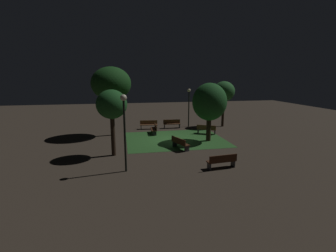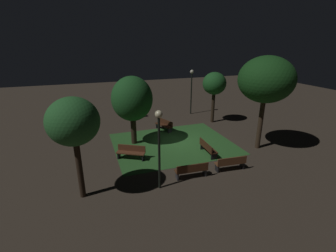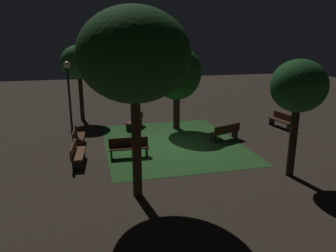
# 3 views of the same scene
# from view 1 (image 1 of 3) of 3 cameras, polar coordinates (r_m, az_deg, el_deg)

# --- Properties ---
(ground_plane) EXTENTS (60.00, 60.00, 0.00)m
(ground_plane) POSITION_cam_1_polar(r_m,az_deg,el_deg) (21.21, 0.25, -3.21)
(ground_plane) COLOR #3D3328
(grass_lawn) EXTENTS (8.40, 6.80, 0.01)m
(grass_lawn) POSITION_cam_1_polar(r_m,az_deg,el_deg) (21.36, 1.70, -3.09)
(grass_lawn) COLOR #2D6028
(grass_lawn) RESTS_ON ground
(bench_path_side) EXTENTS (1.83, 0.59, 0.88)m
(bench_path_side) POSITION_cam_1_polar(r_m,az_deg,el_deg) (25.89, 0.90, 0.59)
(bench_path_side) COLOR #512D19
(bench_path_side) RESTS_ON ground
(bench_front_left) EXTENTS (1.83, 0.62, 0.88)m
(bench_front_left) POSITION_cam_1_polar(r_m,az_deg,el_deg) (25.51, -4.51, 0.39)
(bench_front_left) COLOR brown
(bench_front_left) RESTS_ON ground
(bench_front_right) EXTENTS (1.84, 0.68, 0.88)m
(bench_front_right) POSITION_cam_1_polar(r_m,az_deg,el_deg) (14.98, 12.48, -7.93)
(bench_front_right) COLOR #422314
(bench_front_right) RESTS_ON ground
(bench_back_row) EXTENTS (1.09, 1.85, 0.88)m
(bench_back_row) POSITION_cam_1_polar(r_m,az_deg,el_deg) (18.46, 2.77, -3.93)
(bench_back_row) COLOR #422314
(bench_back_row) RESTS_ON ground
(bench_corner) EXTENTS (0.56, 1.82, 0.88)m
(bench_corner) POSITION_cam_1_polar(r_m,az_deg,el_deg) (23.31, -3.20, -0.66)
(bench_corner) COLOR #422314
(bench_corner) RESTS_ON ground
(bench_near_trees) EXTENTS (1.80, 1.31, 0.88)m
(bench_near_trees) POSITION_cam_1_polar(r_m,az_deg,el_deg) (23.46, 8.95, -0.70)
(bench_near_trees) COLOR brown
(bench_near_trees) RESTS_ON ground
(tree_back_right) EXTENTS (2.28, 2.28, 4.87)m
(tree_back_right) POSITION_cam_1_polar(r_m,az_deg,el_deg) (26.98, 12.89, 7.76)
(tree_back_right) COLOR #2D2116
(tree_back_right) RESTS_ON ground
(tree_tall_center) EXTENTS (3.55, 3.55, 6.25)m
(tree_tall_center) POSITION_cam_1_polar(r_m,az_deg,el_deg) (22.81, -13.12, 9.55)
(tree_tall_center) COLOR #38281C
(tree_tall_center) RESTS_ON ground
(tree_back_left) EXTENTS (2.85, 2.85, 4.88)m
(tree_back_left) POSITION_cam_1_polar(r_m,az_deg,el_deg) (20.57, 9.65, 5.49)
(tree_back_left) COLOR #2D2116
(tree_back_left) RESTS_ON ground
(tree_near_wall) EXTENTS (2.06, 2.06, 4.55)m
(tree_near_wall) POSITION_cam_1_polar(r_m,az_deg,el_deg) (16.80, -13.00, 4.74)
(tree_near_wall) COLOR #2D2116
(tree_near_wall) RESTS_ON ground
(lamp_post_near_wall) EXTENTS (0.36, 0.36, 4.43)m
(lamp_post_near_wall) POSITION_cam_1_polar(r_m,az_deg,el_deg) (13.79, -10.15, 1.41)
(lamp_post_near_wall) COLOR black
(lamp_post_near_wall) RESTS_ON ground
(lamp_post_plaza_west) EXTENTS (0.36, 0.36, 4.10)m
(lamp_post_plaza_west) POSITION_cam_1_polar(r_m,az_deg,el_deg) (26.32, 4.89, 5.89)
(lamp_post_plaza_west) COLOR black
(lamp_post_plaza_west) RESTS_ON ground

